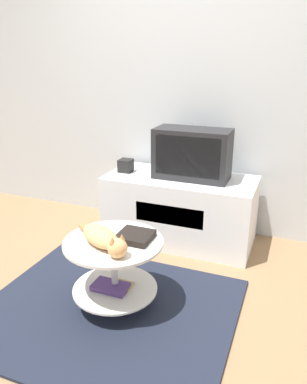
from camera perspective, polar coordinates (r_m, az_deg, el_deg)
name	(u,v)px	position (r m, az deg, el deg)	size (l,w,h in m)	color
ground_plane	(108,312)	(2.59, -7.00, -17.70)	(12.00, 12.00, 0.00)	#93704C
wall_back	(184,89)	(3.49, 4.63, 15.43)	(8.00, 0.05, 2.60)	silver
rug	(108,311)	(2.58, -7.01, -17.53)	(1.61, 1.35, 0.02)	#1E2333
tv_stand	(180,209)	(3.33, 4.02, -2.59)	(1.29, 0.60, 0.59)	white
tv	(192,154)	(3.16, 5.91, 5.80)	(0.63, 0.30, 0.42)	#232326
speaker	(126,166)	(3.37, -4.26, 4.04)	(0.11, 0.11, 0.11)	black
coffee_table	(114,266)	(2.45, -6.03, -11.13)	(0.63, 0.63, 0.47)	#B2B2B7
dvd_box	(135,236)	(2.36, -2.82, -6.77)	(0.21, 0.21, 0.04)	black
cat	(103,238)	(2.28, -7.66, -6.99)	(0.48, 0.32, 0.14)	tan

